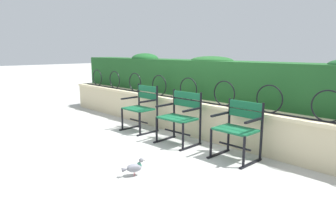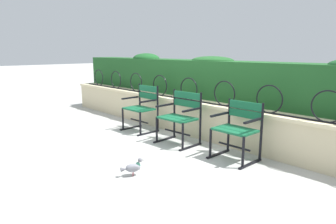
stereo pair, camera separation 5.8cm
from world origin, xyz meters
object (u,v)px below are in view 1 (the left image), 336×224
at_px(park_chair_left, 141,107).
at_px(park_chair_right, 238,128).
at_px(park_chair_centre, 180,116).
at_px(pigeon_near_chairs, 134,167).

xyz_separation_m(park_chair_left, park_chair_right, (2.18, 0.03, -0.01)).
relative_size(park_chair_centre, park_chair_right, 1.05).
distance_m(park_chair_left, park_chair_right, 2.18).
distance_m(park_chair_centre, park_chair_right, 1.09).
xyz_separation_m(park_chair_right, pigeon_near_chairs, (-0.52, -1.48, -0.35)).
bearing_deg(park_chair_centre, park_chair_left, 178.00).
bearing_deg(park_chair_left, park_chair_centre, -2.00).
relative_size(park_chair_left, park_chair_right, 1.07).
distance_m(park_chair_centre, pigeon_near_chairs, 1.56).
bearing_deg(pigeon_near_chairs, park_chair_centre, 112.01).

